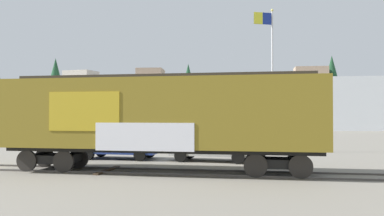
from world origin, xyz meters
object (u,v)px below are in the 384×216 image
(freight_car, at_px, (160,115))
(parked_car_blue, at_px, (118,144))
(flagpole, at_px, (269,63))
(parked_car_silver, at_px, (211,145))

(freight_car, distance_m, parked_car_blue, 6.09)
(freight_car, relative_size, flagpole, 1.46)
(flagpole, distance_m, parked_car_silver, 8.03)
(parked_car_blue, bearing_deg, parked_car_silver, -4.35)
(parked_car_blue, relative_size, parked_car_silver, 0.96)
(freight_car, height_order, parked_car_silver, freight_car)
(flagpole, bearing_deg, freight_car, -117.53)
(parked_car_blue, xyz_separation_m, parked_car_silver, (5.22, -0.40, 0.06))
(freight_car, distance_m, parked_car_silver, 4.98)
(flagpole, relative_size, parked_car_blue, 2.12)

